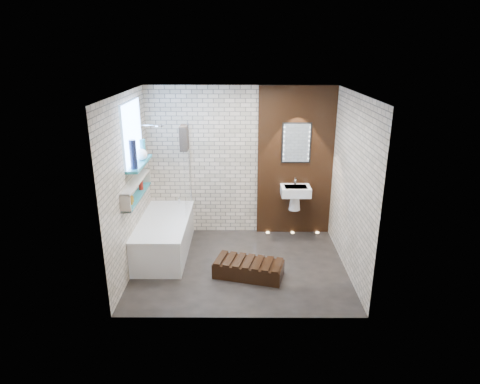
{
  "coord_description": "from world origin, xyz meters",
  "views": [
    {
      "loc": [
        0.02,
        -5.65,
        3.18
      ],
      "look_at": [
        0.0,
        0.15,
        1.15
      ],
      "focal_mm": 31.02,
      "sensor_mm": 36.0,
      "label": 1
    }
  ],
  "objects_px": {
    "walnut_step": "(249,269)",
    "bath_screen": "(187,170)",
    "washbasin": "(295,194)",
    "led_mirror": "(296,143)",
    "bathtub": "(165,236)"
  },
  "relations": [
    {
      "from": "washbasin",
      "to": "led_mirror",
      "type": "bearing_deg",
      "value": 90.0
    },
    {
      "from": "washbasin",
      "to": "walnut_step",
      "type": "height_order",
      "value": "washbasin"
    },
    {
      "from": "washbasin",
      "to": "bathtub",
      "type": "bearing_deg",
      "value": -163.99
    },
    {
      "from": "led_mirror",
      "to": "walnut_step",
      "type": "bearing_deg",
      "value": -118.21
    },
    {
      "from": "bath_screen",
      "to": "walnut_step",
      "type": "height_order",
      "value": "bath_screen"
    },
    {
      "from": "bathtub",
      "to": "walnut_step",
      "type": "relative_size",
      "value": 1.76
    },
    {
      "from": "washbasin",
      "to": "led_mirror",
      "type": "relative_size",
      "value": 0.83
    },
    {
      "from": "led_mirror",
      "to": "walnut_step",
      "type": "xyz_separation_m",
      "value": [
        -0.82,
        -1.53,
        -1.54
      ]
    },
    {
      "from": "led_mirror",
      "to": "walnut_step",
      "type": "relative_size",
      "value": 0.71
    },
    {
      "from": "walnut_step",
      "to": "led_mirror",
      "type": "bearing_deg",
      "value": 61.79
    },
    {
      "from": "washbasin",
      "to": "walnut_step",
      "type": "xyz_separation_m",
      "value": [
        -0.82,
        -1.37,
        -0.68
      ]
    },
    {
      "from": "bath_screen",
      "to": "walnut_step",
      "type": "xyz_separation_m",
      "value": [
        1.0,
        -1.19,
        -1.17
      ]
    },
    {
      "from": "walnut_step",
      "to": "bath_screen",
      "type": "bearing_deg",
      "value": 129.99
    },
    {
      "from": "led_mirror",
      "to": "walnut_step",
      "type": "height_order",
      "value": "led_mirror"
    },
    {
      "from": "bathtub",
      "to": "led_mirror",
      "type": "distance_m",
      "value": 2.68
    }
  ]
}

